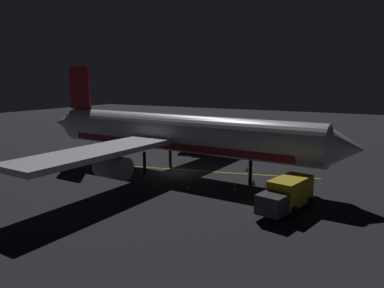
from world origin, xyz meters
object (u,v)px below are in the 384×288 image
(traffic_cone_under_wing, at_px, (247,168))
(airliner, at_px, (172,134))
(ground_crew_worker, at_px, (276,198))
(catering_truck, at_px, (201,145))
(baggage_truck, at_px, (287,195))
(traffic_cone_far, at_px, (188,188))
(traffic_cone_near_right, at_px, (253,182))
(traffic_cone_near_left, at_px, (235,188))

(traffic_cone_under_wing, bearing_deg, airliner, -56.34)
(ground_crew_worker, bearing_deg, catering_truck, -137.25)
(baggage_truck, xyz_separation_m, traffic_cone_far, (-0.94, -9.62, -1.07))
(traffic_cone_far, bearing_deg, traffic_cone_near_right, 136.00)
(airliner, distance_m, baggage_truck, 16.26)
(ground_crew_worker, height_order, traffic_cone_near_left, ground_crew_worker)
(catering_truck, xyz_separation_m, traffic_cone_near_left, (14.49, 11.18, -1.02))
(traffic_cone_near_left, distance_m, traffic_cone_near_right, 3.02)
(traffic_cone_near_right, bearing_deg, baggage_truck, 39.64)
(catering_truck, bearing_deg, traffic_cone_near_left, 37.65)
(baggage_truck, relative_size, traffic_cone_far, 11.59)
(baggage_truck, distance_m, traffic_cone_near_right, 7.70)
(catering_truck, bearing_deg, ground_crew_worker, 42.75)
(baggage_truck, xyz_separation_m, traffic_cone_under_wing, (-11.03, -7.47, -1.07))
(traffic_cone_under_wing, bearing_deg, baggage_truck, 34.10)
(baggage_truck, bearing_deg, traffic_cone_near_left, -117.55)
(airliner, height_order, traffic_cone_under_wing, airliner)
(traffic_cone_near_left, xyz_separation_m, traffic_cone_under_wing, (-8.08, -1.81, 0.00))
(catering_truck, bearing_deg, traffic_cone_under_wing, 55.61)
(baggage_truck, distance_m, traffic_cone_near_left, 6.47)
(traffic_cone_near_right, bearing_deg, traffic_cone_under_wing, -153.21)
(traffic_cone_near_left, distance_m, traffic_cone_far, 4.45)
(baggage_truck, relative_size, traffic_cone_near_left, 11.59)
(traffic_cone_near_left, bearing_deg, catering_truck, -142.35)
(catering_truck, height_order, traffic_cone_near_right, catering_truck)
(traffic_cone_near_left, xyz_separation_m, traffic_cone_far, (2.01, -3.96, 0.00))
(traffic_cone_under_wing, bearing_deg, catering_truck, -124.39)
(airliner, xyz_separation_m, traffic_cone_near_left, (3.25, 9.06, -4.15))
(airliner, relative_size, traffic_cone_near_left, 72.70)
(catering_truck, distance_m, traffic_cone_under_wing, 11.40)
(baggage_truck, height_order, traffic_cone_near_left, baggage_truck)
(airliner, height_order, traffic_cone_near_right, airliner)
(airliner, distance_m, traffic_cone_near_left, 10.48)
(baggage_truck, relative_size, catering_truck, 1.00)
(traffic_cone_far, bearing_deg, catering_truck, -156.39)
(traffic_cone_near_left, height_order, traffic_cone_far, same)
(traffic_cone_near_right, relative_size, traffic_cone_far, 1.00)
(traffic_cone_near_left, relative_size, traffic_cone_under_wing, 1.00)
(ground_crew_worker, bearing_deg, traffic_cone_under_wing, -148.81)
(catering_truck, relative_size, ground_crew_worker, 3.68)
(airliner, relative_size, traffic_cone_under_wing, 72.70)
(baggage_truck, height_order, catering_truck, baggage_truck)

